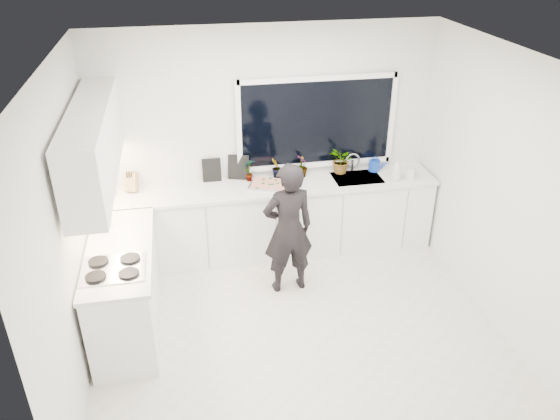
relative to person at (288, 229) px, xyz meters
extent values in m
cube|color=beige|center=(-0.04, -0.67, -0.77)|extent=(4.00, 3.50, 0.02)
cube|color=white|center=(-0.04, 1.09, 0.59)|extent=(4.00, 0.02, 2.70)
cube|color=white|center=(-2.05, -0.67, 0.59)|extent=(0.02, 3.50, 2.70)
cube|color=white|center=(1.97, -0.67, 0.59)|extent=(0.02, 3.50, 2.70)
cube|color=white|center=(-0.04, -0.67, 1.95)|extent=(4.00, 3.50, 0.02)
cube|color=black|center=(0.56, 1.05, 0.79)|extent=(1.80, 0.02, 1.00)
cube|color=white|center=(-0.04, 0.78, -0.32)|extent=(3.92, 0.58, 0.88)
cube|color=white|center=(-1.71, -0.32, -0.32)|extent=(0.58, 1.60, 0.88)
cube|color=silver|center=(-0.04, 0.77, 0.14)|extent=(3.94, 0.62, 0.04)
cube|color=silver|center=(-1.71, -0.32, 0.14)|extent=(0.62, 1.60, 0.04)
cube|color=white|center=(-1.83, 0.03, 1.09)|extent=(0.34, 2.10, 0.70)
cube|color=silver|center=(1.01, 0.78, 0.11)|extent=(0.58, 0.42, 0.14)
cylinder|color=silver|center=(1.01, 0.98, 0.27)|extent=(0.03, 0.03, 0.22)
cube|color=black|center=(-1.73, -0.67, 0.17)|extent=(0.56, 0.48, 0.03)
imported|color=black|center=(0.00, 0.00, 0.00)|extent=(0.59, 0.42, 1.52)
cube|color=silver|center=(-0.07, 0.75, 0.17)|extent=(0.55, 0.48, 0.03)
cube|color=#AF2717|center=(-0.07, 0.75, 0.19)|extent=(0.49, 0.43, 0.01)
cylinder|color=#123BAD|center=(1.28, 0.94, 0.22)|extent=(0.18, 0.18, 0.13)
cylinder|color=white|center=(-1.89, 0.88, 0.29)|extent=(0.14, 0.14, 0.26)
cube|color=#A3744B|center=(-1.63, 0.92, 0.27)|extent=(0.16, 0.14, 0.22)
cylinder|color=silver|center=(-1.86, 0.13, 0.24)|extent=(0.13, 0.13, 0.16)
cube|color=black|center=(-0.71, 1.02, 0.30)|extent=(0.22, 0.02, 0.28)
cube|color=black|center=(-0.40, 1.02, 0.31)|extent=(0.24, 0.10, 0.30)
imported|color=#26662D|center=(-0.28, 0.94, 0.30)|extent=(0.17, 0.14, 0.28)
imported|color=#26662D|center=(0.05, 0.94, 0.30)|extent=(0.17, 0.18, 0.27)
imported|color=#26662D|center=(0.35, 0.94, 0.29)|extent=(0.17, 0.17, 0.27)
imported|color=#26662D|center=(0.86, 0.94, 0.32)|extent=(0.33, 0.35, 0.33)
imported|color=#D8BF66|center=(1.44, 0.63, 0.30)|extent=(0.15, 0.15, 0.28)
imported|color=#D8BF66|center=(1.64, 0.63, 0.26)|extent=(0.13, 0.13, 0.20)
camera|label=1|loc=(-1.04, -4.91, 2.95)|focal=35.00mm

